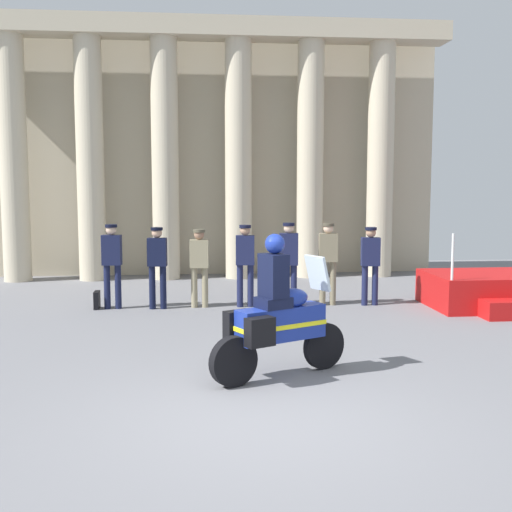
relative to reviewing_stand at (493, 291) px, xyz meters
name	(u,v)px	position (x,y,z in m)	size (l,w,h in m)	color
ground_plane	(264,418)	(-5.40, -5.84, -0.34)	(28.00, 28.00, 0.00)	slate
colonnade_backdrop	(202,140)	(-5.88, 5.30, 3.39)	(13.20, 1.56, 7.03)	#B6AB91
reviewing_stand	(493,291)	(0.00, 0.00, 0.00)	(2.59, 2.36, 1.60)	#B71414
officer_in_row_0	(112,259)	(-7.78, 0.64, 0.68)	(0.40, 0.26, 1.72)	#141938
officer_in_row_1	(157,261)	(-6.87, 0.54, 0.65)	(0.40, 0.26, 1.66)	black
officer_in_row_2	(199,262)	(-6.02, 0.61, 0.61)	(0.40, 0.26, 1.61)	gray
officer_in_row_3	(245,259)	(-5.08, 0.59, 0.66)	(0.40, 0.26, 1.70)	#191E42
officer_in_row_4	(289,257)	(-4.18, 0.55, 0.69)	(0.40, 0.26, 1.74)	#191E42
officer_in_row_5	(328,257)	(-3.34, 0.60, 0.68)	(0.40, 0.26, 1.73)	#7A7056
officer_in_row_6	(370,259)	(-2.46, 0.51, 0.63)	(0.40, 0.26, 1.64)	#191E42
motorcycle_with_rider	(276,318)	(-5.08, -4.41, 0.46)	(1.91, 1.15, 1.90)	black
briefcase_on_ground	(97,300)	(-8.11, 0.66, -0.16)	(0.10, 0.32, 0.36)	black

